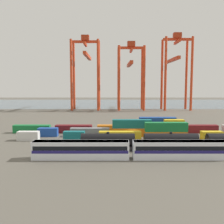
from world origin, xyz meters
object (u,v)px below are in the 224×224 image
Objects in this scene: passenger_train at (132,149)px; shipping_container_13 at (75,129)px; shipping_container_17 at (200,129)px; gantry_crane_west at (87,64)px; gantry_crane_east at (176,65)px; shipping_container_1 at (75,136)px; shipping_container_15 at (158,129)px; freight_tank_row at (203,142)px; shipping_container_10 at (175,132)px; gantry_crane_central at (131,69)px; shipping_container_14 at (116,129)px.

passenger_train is 34.99m from shipping_container_13.
shipping_container_17 is 0.26× the size of gantry_crane_west.
shipping_container_1 is at bearing -118.35° from gantry_crane_east.
shipping_container_13 is at bearing 98.97° from shipping_container_1.
passenger_train is 32.60m from shipping_container_15.
freight_tank_row reaches higher than shipping_container_1.
gantry_crane_east is (36.87, 114.91, 26.78)m from passenger_train.
shipping_container_1 is 11.98m from shipping_container_13.
freight_tank_row reaches higher than shipping_container_10.
passenger_train is 0.98× the size of gantry_crane_central.
shipping_container_1 and shipping_container_15 have the same top height.
freight_tank_row is 9.78× the size of shipping_container_1.
shipping_container_14 is at bearing 180.00° from shipping_container_17.
gantry_crane_west is at bearing 102.02° from shipping_container_14.
gantry_crane_west is (-38.83, 107.76, 26.90)m from freight_tank_row.
gantry_crane_central reaches higher than shipping_container_14.
shipping_container_15 is at bearing -69.29° from gantry_crane_west.
shipping_container_15 is 13.96m from shipping_container_17.
gantry_crane_central is at bearing 76.50° from shipping_container_1.
shipping_container_10 is at bearing 11.11° from shipping_container_1.
freight_tank_row is 1.26× the size of gantry_crane_west.
shipping_container_14 is at bearing 95.39° from passenger_train.
shipping_container_13 is at bearing -87.27° from gantry_crane_west.
gantry_crane_west is at bearing 111.73° from shipping_container_10.
shipping_container_13 is 0.25× the size of gantry_crane_east.
passenger_train is 117.27m from gantry_crane_central.
gantry_crane_west reaches higher than freight_tank_row.
passenger_train is 7.01× the size of shipping_container_1.
passenger_train is 39.58m from shipping_container_17.
gantry_crane_west is at bearing 118.52° from shipping_container_17.
gantry_crane_east is at bearing 80.02° from freight_tank_row.
passenger_train reaches higher than shipping_container_17.
shipping_container_13 is 1.00× the size of shipping_container_17.
shipping_container_13 is 90.91m from gantry_crane_central.
shipping_container_14 is 0.28× the size of gantry_crane_central.
shipping_container_14 is at bearing 180.00° from shipping_container_15.
shipping_container_1 is at bearing -81.03° from shipping_container_13.
shipping_container_17 is (9.89, 5.92, 0.00)m from shipping_container_10.
passenger_train is at bearing -61.20° from shipping_container_13.
shipping_container_13 is 27.92m from shipping_container_15.
gantry_crane_west is (-17.99, 84.49, 27.75)m from shipping_container_14.
gantry_crane_central reaches higher than freight_tank_row.
gantry_crane_central is (-7.15, 89.79, 24.78)m from shipping_container_10.
freight_tank_row is 31.24m from shipping_container_14.
shipping_container_17 is at bearing 0.00° from shipping_container_13.
freight_tank_row is at bearing -48.16° from shipping_container_14.
gantry_crane_central is (-17.04, 83.87, 24.78)m from shipping_container_17.
shipping_container_17 is (25.03, 30.65, -0.84)m from passenger_train.
shipping_container_15 is (26.05, 11.84, 0.00)m from shipping_container_1.
shipping_container_14 is at bearing -115.26° from gantry_crane_east.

